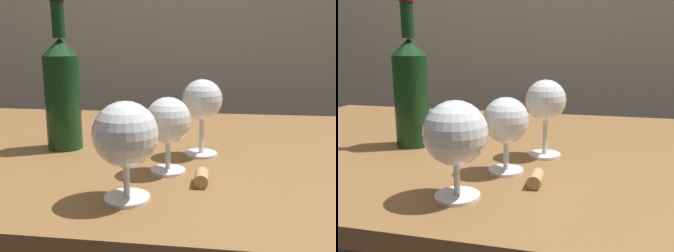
% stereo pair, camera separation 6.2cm
% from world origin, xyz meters
% --- Properties ---
extents(dining_table, '(1.43, 0.80, 0.74)m').
position_xyz_m(dining_table, '(0.00, 0.00, 0.65)').
color(dining_table, brown).
rests_on(dining_table, ground_plane).
extents(wine_glass_merlot, '(0.09, 0.09, 0.14)m').
position_xyz_m(wine_glass_merlot, '(-0.04, -0.29, 0.83)').
color(wine_glass_merlot, white).
rests_on(wine_glass_merlot, dining_table).
extents(wine_glass_white, '(0.08, 0.08, 0.13)m').
position_xyz_m(wine_glass_white, '(0.01, -0.16, 0.83)').
color(wine_glass_white, white).
rests_on(wine_glass_white, dining_table).
extents(wine_glass_rose, '(0.08, 0.08, 0.15)m').
position_xyz_m(wine_glass_rose, '(0.06, -0.05, 0.85)').
color(wine_glass_rose, white).
rests_on(wine_glass_rose, dining_table).
extents(wine_bottle, '(0.07, 0.07, 0.31)m').
position_xyz_m(wine_bottle, '(-0.23, -0.04, 0.86)').
color(wine_bottle, '#143819').
rests_on(wine_bottle, dining_table).
extents(cork, '(0.02, 0.04, 0.02)m').
position_xyz_m(cork, '(0.06, -0.21, 0.75)').
color(cork, tan).
rests_on(cork, dining_table).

